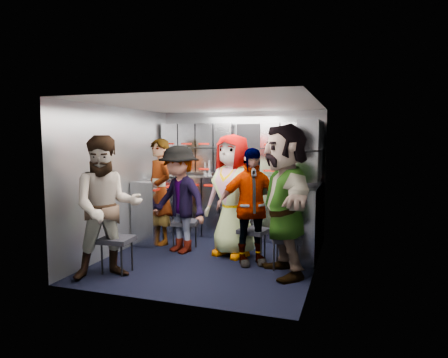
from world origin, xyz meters
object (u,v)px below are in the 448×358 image
(jump_seat_near_left, at_px, (117,241))
(attendant_arc_e, at_px, (284,200))
(attendant_arc_a, at_px, (107,207))
(attendant_arc_b, at_px, (179,199))
(jump_seat_center, at_px, (236,222))
(attendant_arc_c, at_px, (233,195))
(jump_seat_mid_left, at_px, (185,224))
(jump_seat_near_right, at_px, (286,241))
(attendant_arc_d, at_px, (250,207))
(jump_seat_mid_right, at_px, (253,232))
(attendant_standing, at_px, (159,192))

(jump_seat_near_left, distance_m, attendant_arc_e, 2.11)
(attendant_arc_a, xyz_separation_m, attendant_arc_b, (0.36, 1.24, -0.07))
(jump_seat_center, relative_size, attendant_arc_c, 0.32)
(attendant_arc_b, xyz_separation_m, attendant_arc_c, (0.78, 0.09, 0.08))
(jump_seat_mid_left, distance_m, attendant_arc_a, 1.54)
(jump_seat_near_right, relative_size, attendant_arc_b, 0.28)
(jump_seat_near_right, relative_size, attendant_arc_d, 0.28)
(attendant_arc_c, bearing_deg, jump_seat_mid_right, -3.07)
(jump_seat_center, relative_size, attendant_arc_a, 0.32)
(jump_seat_center, bearing_deg, attendant_arc_e, -42.38)
(jump_seat_near_left, bearing_deg, jump_seat_mid_right, 34.77)
(jump_seat_center, bearing_deg, attendant_arc_c, -90.00)
(jump_seat_mid_right, xyz_separation_m, attendant_arc_c, (-0.34, 0.13, 0.47))
(jump_seat_center, distance_m, attendant_arc_c, 0.45)
(attendant_arc_b, distance_m, attendant_arc_d, 1.14)
(jump_seat_mid_right, distance_m, attendant_arc_e, 0.85)
(jump_seat_near_left, height_order, jump_seat_mid_left, jump_seat_near_left)
(attendant_arc_b, xyz_separation_m, attendant_arc_d, (1.12, -0.22, -0.01))
(attendant_arc_a, bearing_deg, attendant_arc_c, 11.19)
(jump_seat_mid_left, height_order, jump_seat_center, jump_seat_center)
(jump_seat_near_left, height_order, attendant_arc_e, attendant_arc_e)
(jump_seat_mid_right, xyz_separation_m, attendant_standing, (-1.61, 0.38, 0.44))
(jump_seat_mid_right, bearing_deg, jump_seat_mid_left, 168.82)
(jump_seat_near_left, bearing_deg, jump_seat_center, 49.61)
(attendant_arc_e, bearing_deg, attendant_arc_b, -136.68)
(jump_seat_mid_left, xyz_separation_m, attendant_arc_d, (1.12, -0.40, 0.39))
(jump_seat_mid_left, xyz_separation_m, attendant_arc_e, (1.60, -0.66, 0.54))
(attendant_standing, bearing_deg, jump_seat_near_right, 19.44)
(jump_seat_center, distance_m, attendant_arc_b, 0.89)
(attendant_arc_b, relative_size, attendant_arc_d, 1.01)
(attendant_arc_c, bearing_deg, jump_seat_center, 108.22)
(jump_seat_near_left, relative_size, attendant_standing, 0.27)
(jump_seat_center, bearing_deg, attendant_arc_d, -55.48)
(attendant_arc_c, bearing_deg, jump_seat_near_right, -7.28)
(jump_seat_near_right, bearing_deg, attendant_arc_b, 169.31)
(jump_seat_mid_right, distance_m, attendant_arc_a, 1.96)
(jump_seat_mid_left, relative_size, attendant_arc_c, 0.25)
(jump_seat_near_right, height_order, attendant_arc_d, attendant_arc_d)
(attendant_arc_b, distance_m, attendant_arc_e, 1.68)
(attendant_arc_a, bearing_deg, attendant_arc_b, 35.51)
(jump_seat_mid_left, xyz_separation_m, attendant_standing, (-0.50, 0.16, 0.45))
(jump_seat_near_left, relative_size, jump_seat_center, 0.81)
(attendant_standing, distance_m, attendant_arc_d, 1.71)
(attendant_arc_e, bearing_deg, jump_seat_center, -162.31)
(jump_seat_mid_right, bearing_deg, jump_seat_near_left, -145.23)
(jump_seat_near_right, relative_size, attendant_arc_c, 0.25)
(jump_seat_near_right, height_order, attendant_arc_b, attendant_arc_b)
(attendant_arc_a, relative_size, attendant_arc_c, 0.99)
(jump_seat_near_left, height_order, jump_seat_mid_right, jump_seat_near_left)
(attendant_arc_a, height_order, attendant_arc_d, attendant_arc_a)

